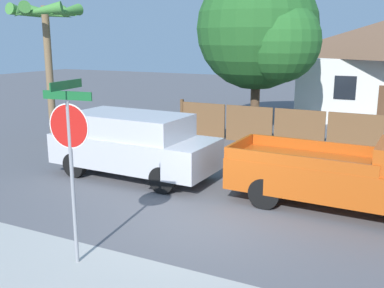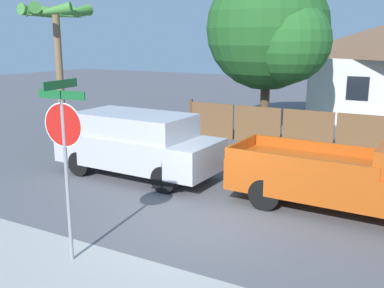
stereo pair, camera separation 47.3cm
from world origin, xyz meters
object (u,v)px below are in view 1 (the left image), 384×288
object	(u,v)px
oak_tree	(262,31)
palm_tree	(46,24)
orange_pickup	(356,176)
red_suv	(133,143)
stop_sign	(70,141)

from	to	relation	value
oak_tree	palm_tree	distance (m)	8.68
palm_tree	orange_pickup	world-z (taller)	palm_tree
oak_tree	palm_tree	xyz separation A→B (m)	(-6.78, -5.41, 0.24)
red_suv	palm_tree	bearing A→B (deg)	157.89
red_suv	oak_tree	bearing A→B (deg)	81.68
oak_tree	stop_sign	size ratio (longest dim) A/B	2.10
orange_pickup	stop_sign	world-z (taller)	stop_sign
oak_tree	red_suv	world-z (taller)	oak_tree
palm_tree	orange_pickup	bearing A→B (deg)	-11.46
palm_tree	stop_sign	distance (m)	10.74
red_suv	orange_pickup	world-z (taller)	red_suv
oak_tree	palm_tree	size ratio (longest dim) A/B	1.31
red_suv	orange_pickup	xyz separation A→B (m)	(6.34, -0.01, -0.15)
orange_pickup	stop_sign	xyz separation A→B (m)	(-4.28, -4.97, 1.43)
oak_tree	stop_sign	xyz separation A→B (m)	(0.71, -12.77, -2.06)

